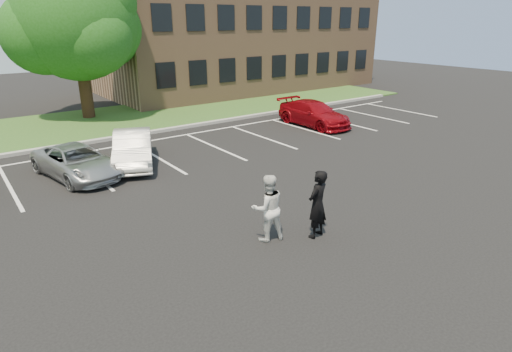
{
  "coord_description": "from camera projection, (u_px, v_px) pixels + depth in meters",
  "views": [
    {
      "loc": [
        -6.95,
        -8.36,
        5.56
      ],
      "look_at": [
        0.0,
        1.0,
        1.25
      ],
      "focal_mm": 30.0,
      "sensor_mm": 36.0,
      "label": 1
    }
  ],
  "objects": [
    {
      "name": "office_building",
      "position": [
        240.0,
        36.0,
        35.06
      ],
      "size": [
        22.4,
        10.4,
        8.3
      ],
      "color": "#8D674B",
      "rests_on": "ground"
    },
    {
      "name": "tree",
      "position": [
        77.0,
        22.0,
        23.58
      ],
      "size": [
        7.8,
        7.2,
        8.8
      ],
      "color": "black",
      "rests_on": "ground"
    },
    {
      "name": "car_silver_minivan",
      "position": [
        77.0,
        162.0,
        15.78
      ],
      "size": [
        2.71,
        4.49,
        1.17
      ],
      "primitive_type": "imported",
      "rotation": [
        0.0,
        0.0,
        0.2
      ],
      "color": "#A9ACB0",
      "rests_on": "ground"
    },
    {
      "name": "ground_plane",
      "position": [
        277.0,
        227.0,
        12.11
      ],
      "size": [
        90.0,
        90.0,
        0.0
      ],
      "primitive_type": "plane",
      "color": "black",
      "rests_on": "ground"
    },
    {
      "name": "stall_lines",
      "position": [
        177.0,
        147.0,
        19.63
      ],
      "size": [
        34.0,
        5.36,
        0.01
      ],
      "color": "silver",
      "rests_on": "ground"
    },
    {
      "name": "man_black_suit",
      "position": [
        317.0,
        204.0,
        11.29
      ],
      "size": [
        0.78,
        0.61,
        1.89
      ],
      "primitive_type": "imported",
      "rotation": [
        0.0,
        0.0,
        3.4
      ],
      "color": "black",
      "rests_on": "ground"
    },
    {
      "name": "man_white_shirt",
      "position": [
        268.0,
        208.0,
        11.14
      ],
      "size": [
        1.04,
        0.9,
        1.83
      ],
      "primitive_type": "imported",
      "rotation": [
        0.0,
        0.0,
        2.88
      ],
      "color": "silver",
      "rests_on": "ground"
    },
    {
      "name": "grass_strip",
      "position": [
        98.0,
        122.0,
        24.15
      ],
      "size": [
        44.0,
        8.0,
        0.08
      ],
      "primitive_type": "cube",
      "color": "#1F4E19",
      "rests_on": "ground"
    },
    {
      "name": "car_white_sedan",
      "position": [
        133.0,
        148.0,
        17.07
      ],
      "size": [
        2.9,
        4.34,
        1.35
      ],
      "primitive_type": "imported",
      "rotation": [
        0.0,
        0.0,
        -0.4
      ],
      "color": "silver",
      "rests_on": "ground"
    },
    {
      "name": "curb",
      "position": [
        124.0,
        136.0,
        21.12
      ],
      "size": [
        40.0,
        0.3,
        0.15
      ],
      "primitive_type": "cube",
      "color": "#969691",
      "rests_on": "ground"
    },
    {
      "name": "car_red_compact",
      "position": [
        314.0,
        114.0,
        23.37
      ],
      "size": [
        1.88,
        4.58,
        1.33
      ],
      "primitive_type": "imported",
      "rotation": [
        0.0,
        0.0,
        0.0
      ],
      "color": "maroon",
      "rests_on": "ground"
    }
  ]
}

